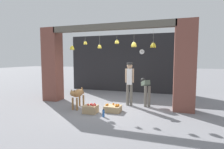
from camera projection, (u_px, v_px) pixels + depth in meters
ground_plane at (108, 106)px, 6.72m from camera, size 60.00×60.00×0.00m
shop_back_wall at (127, 63)px, 9.66m from camera, size 6.70×0.12×3.15m
shop_pillar_left at (53, 65)px, 7.69m from camera, size 0.70×0.60×3.15m
shop_pillar_right at (185, 66)px, 6.04m from camera, size 0.70×0.60×3.15m
storefront_awning at (109, 28)px, 6.57m from camera, size 4.80×0.28×0.98m
dog at (78, 94)px, 6.43m from camera, size 0.29×1.01×0.77m
shopkeeper at (130, 80)px, 6.80m from camera, size 0.34×0.28×1.69m
worker_stooping at (146, 88)px, 6.84m from camera, size 0.47×0.77×1.04m
fruit_crate_oranges at (113, 108)px, 6.06m from camera, size 0.55×0.44×0.27m
fruit_crate_apples at (91, 109)px, 5.91m from camera, size 0.45×0.38×0.32m
water_bottle at (103, 113)px, 5.51m from camera, size 0.07×0.07×0.25m
wall_clock at (142, 52)px, 9.29m from camera, size 0.28×0.03×0.28m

